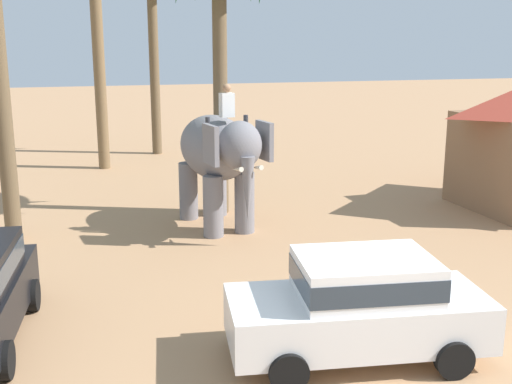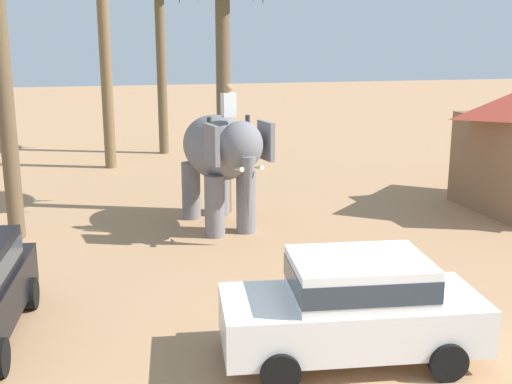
# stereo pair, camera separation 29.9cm
# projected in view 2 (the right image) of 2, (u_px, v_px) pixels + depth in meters

# --- Properties ---
(ground_plane) EXTENTS (120.00, 120.00, 0.00)m
(ground_plane) POSITION_uv_depth(u_px,v_px,m) (368.00, 369.00, 10.08)
(ground_plane) COLOR tan
(car_sedan_foreground) EXTENTS (4.27, 2.22, 1.70)m
(car_sedan_foreground) POSITION_uv_depth(u_px,v_px,m) (354.00, 304.00, 10.21)
(car_sedan_foreground) COLOR white
(car_sedan_foreground) RESTS_ON ground
(elephant_with_mahout) EXTENTS (2.21, 4.00, 3.88)m
(elephant_with_mahout) POSITION_uv_depth(u_px,v_px,m) (220.00, 155.00, 17.07)
(elephant_with_mahout) COLOR slate
(elephant_with_mahout) RESTS_ON ground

